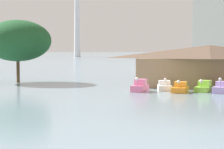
# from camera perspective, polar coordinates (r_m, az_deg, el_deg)

# --- Properties ---
(pedal_boat_pink) EXTENTS (1.85, 2.46, 1.64)m
(pedal_boat_pink) POSITION_cam_1_polar(r_m,az_deg,el_deg) (43.06, 4.10, -1.77)
(pedal_boat_pink) COLOR pink
(pedal_boat_pink) RESTS_ON ground
(pedal_boat_white) EXTENTS (1.86, 2.58, 1.49)m
(pedal_boat_white) POSITION_cam_1_polar(r_m,az_deg,el_deg) (44.60, 7.68, -1.74)
(pedal_boat_white) COLOR white
(pedal_boat_white) RESTS_ON ground
(pedal_boat_orange) EXTENTS (1.78, 2.79, 1.41)m
(pedal_boat_orange) POSITION_cam_1_polar(r_m,az_deg,el_deg) (42.84, 9.91, -1.97)
(pedal_boat_orange) COLOR orange
(pedal_boat_orange) RESTS_ON ground
(pedal_boat_lime) EXTENTS (2.22, 3.14, 1.43)m
(pedal_boat_lime) POSITION_cam_1_polar(r_m,az_deg,el_deg) (44.13, 13.29, -1.81)
(pedal_boat_lime) COLOR #8CCC3F
(pedal_boat_lime) RESTS_ON ground
(pedal_boat_lavender) EXTENTS (2.33, 3.30, 1.70)m
(pedal_boat_lavender) POSITION_cam_1_polar(r_m,az_deg,el_deg) (43.50, 15.82, -1.93)
(pedal_boat_lavender) COLOR #B299D8
(pedal_boat_lavender) RESTS_ON ground
(boathouse) EXTENTS (18.74, 7.82, 5.18)m
(boathouse) POSITION_cam_1_polar(r_m,az_deg,el_deg) (49.96, 13.99, 1.36)
(boathouse) COLOR #9E7F5B
(boathouse) RESTS_ON ground
(shoreline_tree_tall_left) EXTENTS (9.41, 9.41, 8.80)m
(shoreline_tree_tall_left) POSITION_cam_1_polar(r_m,az_deg,el_deg) (56.59, -13.60, 4.82)
(shoreline_tree_tall_left) COLOR brown
(shoreline_tree_tall_left) RESTS_ON ground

